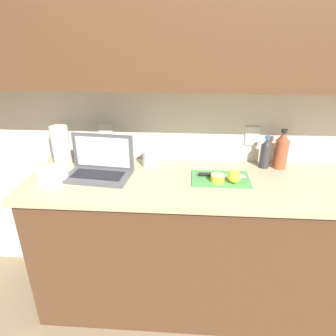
% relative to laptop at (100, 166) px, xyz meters
% --- Properties ---
extents(ground_plane, '(12.00, 12.00, 0.00)m').
position_rel_laptop_xyz_m(ground_plane, '(0.74, -0.04, -0.98)').
color(ground_plane, '#847056').
rests_on(ground_plane, ground).
extents(wall_back, '(5.20, 0.38, 2.60)m').
position_rel_laptop_xyz_m(wall_back, '(0.74, 0.20, 0.58)').
color(wall_back, silver).
rests_on(wall_back, ground_plane).
extents(counter_unit, '(2.33, 0.62, 0.92)m').
position_rel_laptop_xyz_m(counter_unit, '(0.76, -0.03, -0.51)').
color(counter_unit, brown).
rests_on(counter_unit, ground_plane).
extents(laptop, '(0.40, 0.26, 0.24)m').
position_rel_laptop_xyz_m(laptop, '(0.00, 0.00, 0.00)').
color(laptop, '#515156').
rests_on(laptop, counter_unit).
extents(cutting_board, '(0.34, 0.22, 0.01)m').
position_rel_laptop_xyz_m(cutting_board, '(0.72, -0.02, -0.05)').
color(cutting_board, '#4C9E51').
rests_on(cutting_board, counter_unit).
extents(knife, '(0.28, 0.04, 0.02)m').
position_rel_laptop_xyz_m(knife, '(0.68, 0.01, -0.04)').
color(knife, silver).
rests_on(knife, cutting_board).
extents(lemon_half_cut, '(0.08, 0.08, 0.04)m').
position_rel_laptop_xyz_m(lemon_half_cut, '(0.69, -0.06, -0.03)').
color(lemon_half_cut, yellow).
rests_on(lemon_half_cut, cutting_board).
extents(lemon_whole_beside, '(0.07, 0.07, 0.07)m').
position_rel_laptop_xyz_m(lemon_whole_beside, '(0.79, -0.07, -0.01)').
color(lemon_whole_beside, yellow).
rests_on(lemon_whole_beside, cutting_board).
extents(bottle_green_soda, '(0.08, 0.08, 0.25)m').
position_rel_laptop_xyz_m(bottle_green_soda, '(1.10, 0.18, 0.06)').
color(bottle_green_soda, '#A34C2D').
rests_on(bottle_green_soda, counter_unit).
extents(bottle_oil_tall, '(0.06, 0.06, 0.21)m').
position_rel_laptop_xyz_m(bottle_oil_tall, '(1.01, 0.18, 0.04)').
color(bottle_oil_tall, '#333338').
rests_on(bottle_oil_tall, counter_unit).
extents(measuring_cup, '(0.12, 0.10, 0.10)m').
position_rel_laptop_xyz_m(measuring_cup, '(0.28, 0.16, -0.01)').
color(measuring_cup, silver).
rests_on(measuring_cup, counter_unit).
extents(bowl_white, '(0.18, 0.18, 0.07)m').
position_rel_laptop_xyz_m(bowl_white, '(-0.26, -0.09, -0.02)').
color(bowl_white, white).
rests_on(bowl_white, counter_unit).
extents(paper_towel_roll, '(0.11, 0.11, 0.25)m').
position_rel_laptop_xyz_m(paper_towel_roll, '(-0.29, 0.16, 0.07)').
color(paper_towel_roll, white).
rests_on(paper_towel_roll, counter_unit).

